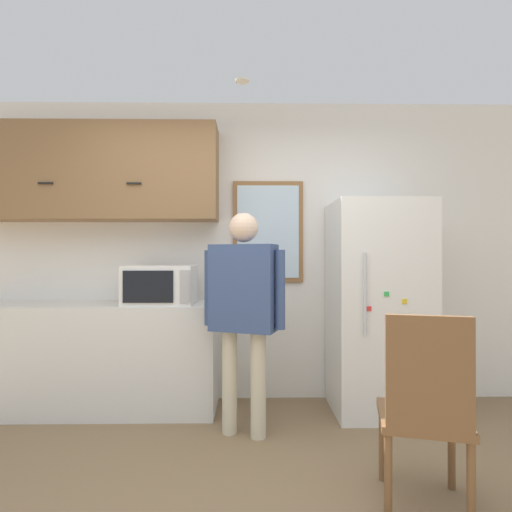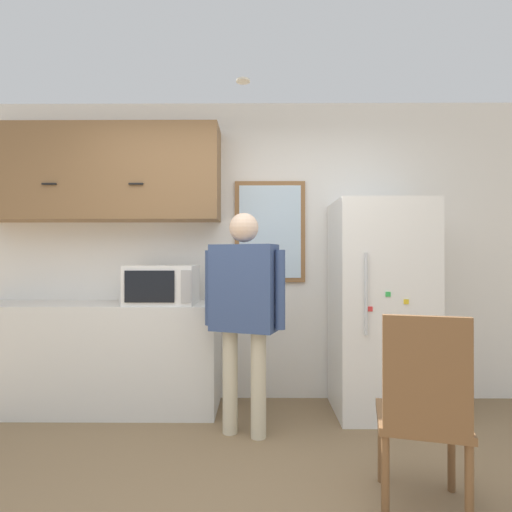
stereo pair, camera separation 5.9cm
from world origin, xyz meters
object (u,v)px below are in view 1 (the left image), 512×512
Objects in this scene: microwave at (161,285)px; refrigerator at (378,307)px; chair at (425,405)px; person at (244,299)px.

refrigerator is (1.81, -0.00, -0.18)m from microwave.
microwave is at bearing 179.90° from refrigerator.
microwave reaches higher than chair.
person is at bearing -30.24° from chair.
microwave is at bearing 167.58° from person.
person is at bearing -31.79° from microwave.
chair is (-0.19, -1.33, -0.33)m from refrigerator.
person is 0.92× the size of refrigerator.
person reaches higher than chair.
chair is at bearing -98.30° from refrigerator.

